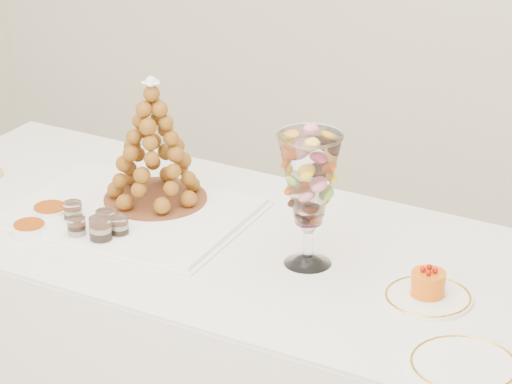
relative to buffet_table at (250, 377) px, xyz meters
The scene contains 14 objects.
buffet_table is the anchor object (origin of this frame).
lace_tray 0.54m from the buffet_table, behind, with size 0.59×0.45×0.02m, color white.
macaron_vase 0.64m from the buffet_table, ahead, with size 0.15×0.15×0.34m.
cake_plate 0.65m from the buffet_table, ahead, with size 0.21×0.21×0.01m, color white.
spare_plate 0.84m from the buffet_table, 23.17° to the right, with size 0.23×0.23×0.01m, color white.
verrine_a 0.64m from the buffet_table, 164.95° to the right, with size 0.05×0.05×0.07m, color white.
verrine_b 0.57m from the buffet_table, 159.52° to the right, with size 0.05×0.05×0.07m, color white.
verrine_c 0.54m from the buffet_table, 155.35° to the right, with size 0.05×0.05×0.07m, color white.
verrine_d 0.62m from the buffet_table, 153.85° to the right, with size 0.05×0.05×0.06m, color white.
verrine_e 0.58m from the buffet_table, 149.98° to the right, with size 0.06×0.06×0.08m, color white.
ramekin_back 0.69m from the buffet_table, 167.99° to the right, with size 0.09×0.09×0.03m, color white.
ramekin_front 0.70m from the buffet_table, 157.01° to the right, with size 0.09×0.09×0.03m, color white.
croquembouche 0.68m from the buffet_table, 166.51° to the left, with size 0.29×0.29×0.35m.
mousse_cake 0.66m from the buffet_table, ahead, with size 0.08×0.08×0.07m.
Camera 1 is at (1.33, -2.20, 2.18)m, focal length 85.00 mm.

